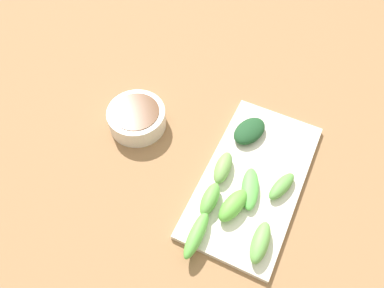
# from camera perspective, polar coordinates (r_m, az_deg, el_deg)

# --- Properties ---
(tabletop) EXTENTS (2.10, 2.10, 0.02)m
(tabletop) POSITION_cam_1_polar(r_m,az_deg,el_deg) (0.76, 0.68, -0.97)
(tabletop) COLOR #926945
(tabletop) RESTS_ON ground
(sauce_bowl) EXTENTS (0.11, 0.11, 0.04)m
(sauce_bowl) POSITION_cam_1_polar(r_m,az_deg,el_deg) (0.77, -8.36, 3.64)
(sauce_bowl) COLOR silver
(sauce_bowl) RESTS_ON tabletop
(serving_plate) EXTENTS (0.17, 0.32, 0.01)m
(serving_plate) POSITION_cam_1_polar(r_m,az_deg,el_deg) (0.71, 8.99, -5.24)
(serving_plate) COLOR silver
(serving_plate) RESTS_ON tabletop
(broccoli_leafy_0) EXTENTS (0.07, 0.09, 0.02)m
(broccoli_leafy_0) POSITION_cam_1_polar(r_m,az_deg,el_deg) (0.75, 8.50, 1.92)
(broccoli_leafy_0) COLOR #1C4624
(broccoli_leafy_0) RESTS_ON serving_plate
(broccoli_stalk_1) EXTENTS (0.05, 0.08, 0.03)m
(broccoli_stalk_1) POSITION_cam_1_polar(r_m,az_deg,el_deg) (0.66, 6.11, -9.04)
(broccoli_stalk_1) COLOR #60B240
(broccoli_stalk_1) RESTS_ON serving_plate
(broccoli_stalk_2) EXTENTS (0.03, 0.08, 0.03)m
(broccoli_stalk_2) POSITION_cam_1_polar(r_m,az_deg,el_deg) (0.65, 10.08, -14.17)
(broccoli_stalk_2) COLOR #6AAC51
(broccoli_stalk_2) RESTS_ON serving_plate
(broccoli_stalk_3) EXTENTS (0.03, 0.09, 0.03)m
(broccoli_stalk_3) POSITION_cam_1_polar(r_m,az_deg,el_deg) (0.64, 0.66, -13.29)
(broccoli_stalk_3) COLOR #5FB547
(broccoli_stalk_3) RESTS_ON serving_plate
(broccoli_stalk_4) EXTENTS (0.03, 0.07, 0.03)m
(broccoli_stalk_4) POSITION_cam_1_polar(r_m,az_deg,el_deg) (0.70, 4.61, -3.51)
(broccoli_stalk_4) COLOR #73A352
(broccoli_stalk_4) RESTS_ON serving_plate
(broccoli_stalk_5) EXTENTS (0.05, 0.09, 0.02)m
(broccoli_stalk_5) POSITION_cam_1_polar(r_m,az_deg,el_deg) (0.69, 8.61, -6.57)
(broccoli_stalk_5) COLOR #5DBB4E
(broccoli_stalk_5) RESTS_ON serving_plate
(broccoli_stalk_6) EXTENTS (0.04, 0.07, 0.02)m
(broccoli_stalk_6) POSITION_cam_1_polar(r_m,az_deg,el_deg) (0.70, 13.15, -6.11)
(broccoli_stalk_6) COLOR #5D9E47
(broccoli_stalk_6) RESTS_ON serving_plate
(broccoli_stalk_7) EXTENTS (0.03, 0.07, 0.03)m
(broccoli_stalk_7) POSITION_cam_1_polar(r_m,az_deg,el_deg) (0.67, 2.67, -8.16)
(broccoli_stalk_7) COLOR #62AB47
(broccoli_stalk_7) RESTS_ON serving_plate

